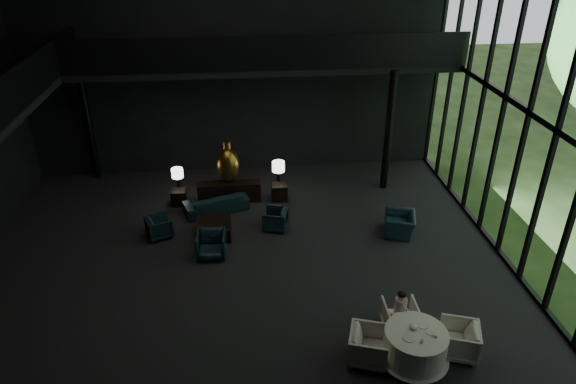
{
  "coord_description": "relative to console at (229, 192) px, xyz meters",
  "views": [
    {
      "loc": [
        0.08,
        -11.04,
        8.12
      ],
      "look_at": [
        1.21,
        0.5,
        1.86
      ],
      "focal_mm": 32.0,
      "sensor_mm": 36.0,
      "label": 1
    }
  ],
  "objects": [
    {
      "name": "floor",
      "position": [
        0.38,
        -3.57,
        -0.32
      ],
      "size": [
        14.0,
        12.0,
        0.02
      ],
      "primitive_type": "cube",
      "color": "black",
      "rests_on": "ground"
    },
    {
      "name": "wall_back",
      "position": [
        0.38,
        2.43,
        3.68
      ],
      "size": [
        14.0,
        0.04,
        8.0
      ],
      "primitive_type": "cube",
      "color": "black",
      "rests_on": "ground"
    },
    {
      "name": "wall_front",
      "position": [
        0.38,
        -9.57,
        3.68
      ],
      "size": [
        14.0,
        0.04,
        8.0
      ],
      "primitive_type": "cube",
      "color": "black",
      "rests_on": "ground"
    },
    {
      "name": "curtain_wall",
      "position": [
        7.33,
        -3.57,
        3.68
      ],
      "size": [
        0.2,
        12.0,
        8.0
      ],
      "primitive_type": null,
      "color": "black",
      "rests_on": "ground"
    },
    {
      "name": "mezzanine_back",
      "position": [
        1.38,
        1.43,
        3.68
      ],
      "size": [
        12.0,
        2.0,
        0.25
      ],
      "primitive_type": "cube",
      "color": "black",
      "rests_on": "wall_back"
    },
    {
      "name": "railing_left",
      "position": [
        -4.62,
        -3.57,
        4.28
      ],
      "size": [
        0.06,
        12.0,
        1.0
      ],
      "primitive_type": "cube",
      "color": "black",
      "rests_on": "mezzanine_left"
    },
    {
      "name": "railing_back",
      "position": [
        1.38,
        0.43,
        4.28
      ],
      "size": [
        12.0,
        0.06,
        1.0
      ],
      "primitive_type": "cube",
      "color": "black",
      "rests_on": "mezzanine_back"
    },
    {
      "name": "column_nw",
      "position": [
        -4.62,
        2.13,
        1.68
      ],
      "size": [
        0.24,
        0.24,
        4.0
      ],
      "primitive_type": "cylinder",
      "color": "black",
      "rests_on": "floor"
    },
    {
      "name": "column_ne",
      "position": [
        5.18,
        0.43,
        1.68
      ],
      "size": [
        0.24,
        0.24,
        4.0
      ],
      "primitive_type": "cylinder",
      "color": "black",
      "rests_on": "floor"
    },
    {
      "name": "console",
      "position": [
        0.0,
        0.0,
        0.0
      ],
      "size": [
        1.99,
        0.45,
        0.63
      ],
      "primitive_type": "cube",
      "color": "black",
      "rests_on": "floor"
    },
    {
      "name": "bronze_urn",
      "position": [
        -0.0,
        0.17,
        0.9
      ],
      "size": [
        0.73,
        0.73,
        1.35
      ],
      "color": "#B66E23",
      "rests_on": "console"
    },
    {
      "name": "side_table_left",
      "position": [
        -1.6,
        -0.08,
        -0.07
      ],
      "size": [
        0.46,
        0.46,
        0.5
      ],
      "primitive_type": "cube",
      "color": "black",
      "rests_on": "floor"
    },
    {
      "name": "table_lamp_left",
      "position": [
        -1.6,
        0.17,
        0.63
      ],
      "size": [
        0.37,
        0.37,
        0.62
      ],
      "color": "black",
      "rests_on": "side_table_left"
    },
    {
      "name": "side_table_right",
      "position": [
        1.6,
        -0.08,
        -0.04
      ],
      "size": [
        0.5,
        0.5,
        0.55
      ],
      "primitive_type": "cube",
      "color": "black",
      "rests_on": "floor"
    },
    {
      "name": "table_lamp_right",
      "position": [
        1.6,
        0.16,
        0.71
      ],
      "size": [
        0.4,
        0.4,
        0.68
      ],
      "color": "black",
      "rests_on": "side_table_right"
    },
    {
      "name": "sofa",
      "position": [
        -0.41,
        -0.63,
        0.04
      ],
      "size": [
        1.92,
        1.12,
        0.72
      ],
      "primitive_type": "imported",
      "rotation": [
        0.0,
        0.0,
        3.48
      ],
      "color": "#172E3D",
      "rests_on": "floor"
    },
    {
      "name": "lounge_armchair_west",
      "position": [
        -1.98,
        -1.92,
        -0.01
      ],
      "size": [
        0.73,
        0.75,
        0.6
      ],
      "primitive_type": "imported",
      "rotation": [
        0.0,
        0.0,
        1.96
      ],
      "color": "black",
      "rests_on": "floor"
    },
    {
      "name": "lounge_armchair_east",
      "position": [
        1.34,
        -1.83,
        -0.02
      ],
      "size": [
        0.69,
        0.71,
        0.6
      ],
      "primitive_type": "imported",
      "rotation": [
        0.0,
        0.0,
        -1.84
      ],
      "color": "#112D37",
      "rests_on": "floor"
    },
    {
      "name": "lounge_armchair_south",
      "position": [
        -0.47,
        -3.05,
        0.08
      ],
      "size": [
        0.8,
        0.76,
        0.78
      ],
      "primitive_type": "imported",
      "rotation": [
        0.0,
        0.0,
        -0.06
      ],
      "color": "black",
      "rests_on": "floor"
    },
    {
      "name": "window_armchair",
      "position": [
        4.88,
        -2.44,
        0.06
      ],
      "size": [
        0.76,
        0.97,
        0.75
      ],
      "primitive_type": "imported",
      "rotation": [
        0.0,
        0.0,
        -1.84
      ],
      "color": "black",
      "rests_on": "floor"
    },
    {
      "name": "coffee_table",
      "position": [
        -0.44,
        -2.03,
        -0.1
      ],
      "size": [
        0.98,
        0.98,
        0.43
      ],
      "primitive_type": "cube",
      "rotation": [
        0.0,
        0.0,
        0.0
      ],
      "color": "black",
      "rests_on": "floor"
    },
    {
      "name": "dining_table",
      "position": [
        3.79,
        -7.18,
        0.01
      ],
      "size": [
        1.45,
        1.45,
        0.75
      ],
      "color": "white",
      "rests_on": "floor"
    },
    {
      "name": "dining_chair_north",
      "position": [
        3.76,
        -6.24,
        0.04
      ],
      "size": [
        0.72,
        0.68,
        0.72
      ],
      "primitive_type": "imported",
      "rotation": [
        0.0,
        0.0,
        3.12
      ],
      "color": "beige",
      "rests_on": "floor"
    },
    {
      "name": "dining_chair_east",
      "position": [
        4.77,
        -7.08,
        0.08
      ],
      "size": [
        0.94,
        0.97,
        0.8
      ],
      "primitive_type": "imported",
      "rotation": [
        0.0,
        0.0,
        -1.89
      ],
      "color": "beige",
      "rests_on": "floor"
    },
    {
      "name": "dining_chair_west",
      "position": [
        2.87,
        -7.08,
        0.1
      ],
      "size": [
        0.98,
        1.01,
        0.84
      ],
      "primitive_type": "imported",
      "rotation": [
        0.0,
        0.0,
        1.26
      ],
      "color": "beige",
      "rests_on": "floor"
    },
    {
      "name": "child",
      "position": [
        3.75,
        -6.24,
        0.42
      ],
      "size": [
        0.27,
        0.27,
        0.57
      ],
      "rotation": [
        0.0,
        0.0,
        3.14
      ],
      "color": "#D68CB8",
      "rests_on": "dining_chair_north"
    },
    {
      "name": "plate_a",
      "position": [
        3.59,
        -7.32,
        0.44
      ],
      "size": [
        0.25,
        0.25,
        0.02
      ],
      "primitive_type": "cylinder",
      "rotation": [
        0.0,
        0.0,
        -0.03
      ],
      "color": "white",
      "rests_on": "dining_table"
    },
    {
      "name": "plate_b",
      "position": [
        3.98,
        -6.99,
        0.44
      ],
      "size": [
        0.25,
        0.25,
        0.02
      ],
      "primitive_type": "cylinder",
      "rotation": [
        0.0,
        0.0,
        0.06
      ],
      "color": "white",
      "rests_on": "dining_table"
    },
    {
      "name": "saucer",
      "position": [
        4.05,
        -7.21,
        0.44
      ],
      "size": [
        0.19,
        0.19,
        0.01
      ],
      "primitive_type": "cylinder",
      "rotation": [
        0.0,
        0.0,
        -0.22
      ],
      "color": "white",
      "rests_on": "dining_table"
    },
    {
      "name": "coffee_cup",
      "position": [
        4.12,
        -7.33,
        0.48
      ],
      "size": [
        0.12,
        0.12,
        0.07
      ],
      "primitive_type": "cylinder",
      "rotation": [
        0.0,
        0.0,
        -0.42
      ],
      "color": "white",
      "rests_on": "saucer"
    },
    {
      "name": "cereal_bowl",
      "position": [
        3.76,
        -7.06,
        0.48
      ],
      "size": [
        0.18,
        0.18,
        0.09
      ],
      "primitive_type": "ellipsoid",
      "color": "white",
      "rests_on": "dining_table"
    },
    {
      "name": "cream_pot",
      "position": [
        3.8,
        -7.46,
        0.47
      ],
      "size": [
        0.08,
        0.08,
        0.07
      ],
      "primitive_type": "cylinder",
      "rotation": [
        0.0,
        0.0,
        -0.35
      ],
      "color": "#99999E",
      "rests_on": "dining_table"
    }
  ]
}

